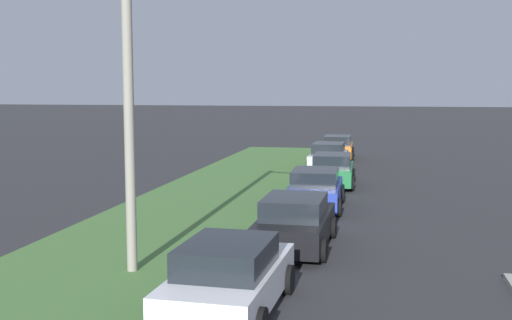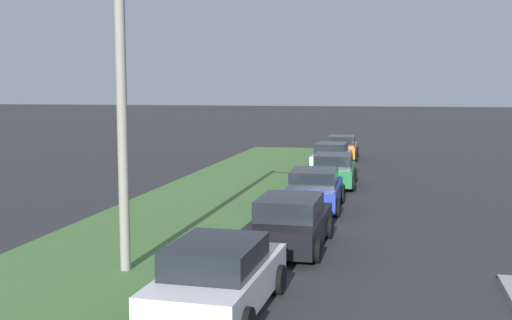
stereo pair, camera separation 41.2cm
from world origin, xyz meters
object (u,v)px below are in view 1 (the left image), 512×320
(parked_car_blue, at_px, (315,189))
(parked_car_silver, at_px, (329,157))
(parked_car_green, at_px, (332,170))
(parked_car_orange, at_px, (337,148))
(parked_car_black, at_px, (295,223))
(streetlight, at_px, (141,89))
(parked_car_white, at_px, (229,278))

(parked_car_blue, relative_size, parked_car_silver, 1.00)
(parked_car_green, bearing_deg, parked_car_silver, 4.80)
(parked_car_green, height_order, parked_car_orange, same)
(parked_car_black, height_order, streetlight, streetlight)
(parked_car_black, distance_m, streetlight, 5.88)
(parked_car_black, bearing_deg, parked_car_silver, 2.53)
(parked_car_blue, bearing_deg, parked_car_orange, -0.15)
(parked_car_green, bearing_deg, parked_car_white, 175.98)
(parked_car_green, height_order, parked_car_silver, same)
(parked_car_silver, bearing_deg, streetlight, 174.01)
(parked_car_white, bearing_deg, parked_car_black, -4.06)
(parked_car_orange, bearing_deg, streetlight, 172.50)
(parked_car_black, xyz_separation_m, streetlight, (-3.41, 3.08, 3.67))
(parked_car_orange, relative_size, streetlight, 0.58)
(parked_car_silver, distance_m, streetlight, 21.01)
(parked_car_black, relative_size, parked_car_silver, 1.00)
(parked_car_orange, distance_m, streetlight, 26.21)
(parked_car_green, xyz_separation_m, parked_car_silver, (5.70, 0.65, 0.00))
(streetlight, bearing_deg, parked_car_green, -12.16)
(parked_car_silver, xyz_separation_m, parked_car_orange, (5.29, -0.10, 0.00))
(parked_car_white, xyz_separation_m, parked_car_black, (5.30, -0.57, 0.00))
(parked_car_white, distance_m, parked_car_black, 5.33)
(parked_car_orange, xyz_separation_m, streetlight, (-25.82, 2.65, 3.67))
(parked_car_blue, bearing_deg, streetlight, 160.48)
(parked_car_white, xyz_separation_m, parked_car_silver, (22.42, -0.03, 0.00))
(parked_car_green, xyz_separation_m, streetlight, (-14.83, 3.20, 3.67))
(parked_car_white, bearing_deg, parked_car_blue, -0.59)
(parked_car_black, relative_size, parked_car_orange, 0.99)
(parked_car_blue, distance_m, parked_car_orange, 16.58)
(parked_car_black, height_order, parked_car_green, same)
(parked_car_white, relative_size, parked_car_orange, 1.00)
(parked_car_orange, height_order, streetlight, streetlight)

